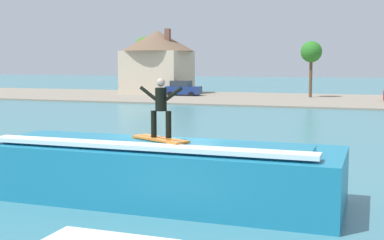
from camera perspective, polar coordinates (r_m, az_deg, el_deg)
The scene contains 9 objects.
ground_plane at distance 16.47m, azimuth -2.08°, elevation -7.37°, with size 260.00×260.00×0.00m, color teal.
wave_crest at distance 14.93m, azimuth -3.67°, elevation -5.57°, with size 10.20×3.38×1.75m.
surfboard at distance 14.49m, azimuth -3.51°, elevation -2.08°, with size 1.95×1.35×0.06m.
surfer at distance 14.44m, azimuth -3.40°, elevation 1.71°, with size 1.27×0.32×1.66m.
shoreline_bank at distance 55.36m, azimuth 13.26°, elevation 2.15°, with size 120.00×19.59×0.17m.
car_near_shore at distance 59.95m, azimuth -1.01°, elevation 3.44°, with size 3.94×2.16×1.86m.
house_with_chimney at distance 65.03m, azimuth -3.76°, elevation 6.63°, with size 9.19×9.19×7.97m.
tree_tall_bare at distance 67.13m, azimuth -5.12°, elevation 7.77°, with size 2.90×2.90×7.22m.
tree_short_bushy at distance 58.20m, azimuth 12.89°, elevation 7.16°, with size 2.29×2.29×6.23m.
Camera 1 is at (5.87, -14.90, 3.88)m, focal length 48.89 mm.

